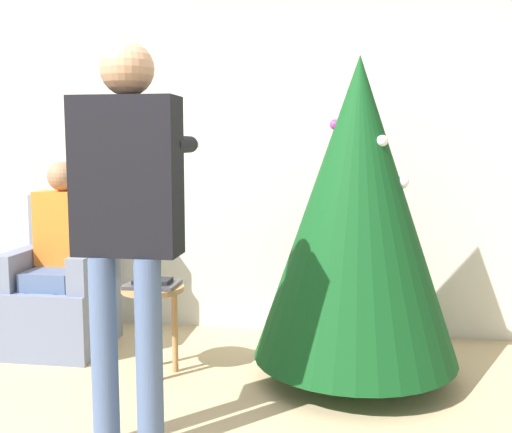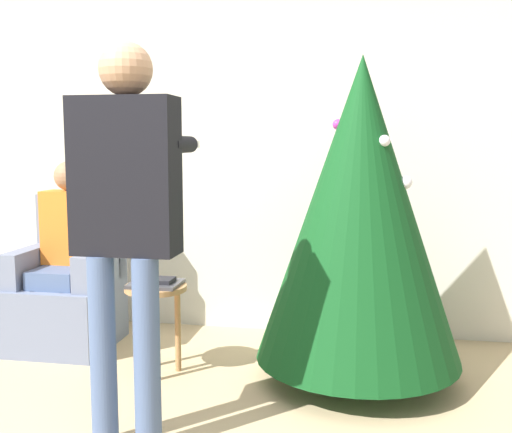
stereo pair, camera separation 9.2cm
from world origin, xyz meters
The scene contains 8 objects.
wall_back centered at (0.00, 2.23, 1.35)m, with size 8.00×0.06×2.70m.
christmas_tree centered at (1.14, 1.36, 1.00)m, with size 1.18×1.18×1.87m.
armchair centered at (-0.81, 1.63, 0.36)m, with size 0.61×0.64×1.02m.
person_seated centered at (-0.81, 1.61, 0.69)m, with size 0.36×0.46×1.26m.
person_standing centered at (0.12, 0.43, 1.11)m, with size 0.48×0.57×1.82m.
side_stool centered at (-0.04, 1.23, 0.44)m, with size 0.37×0.37×0.54m.
laptop centered at (-0.04, 1.23, 0.55)m, with size 0.29×0.25×0.02m.
book centered at (-0.04, 1.23, 0.57)m, with size 0.21×0.14×0.02m.
Camera 2 is at (1.17, -2.07, 1.38)m, focal length 42.00 mm.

